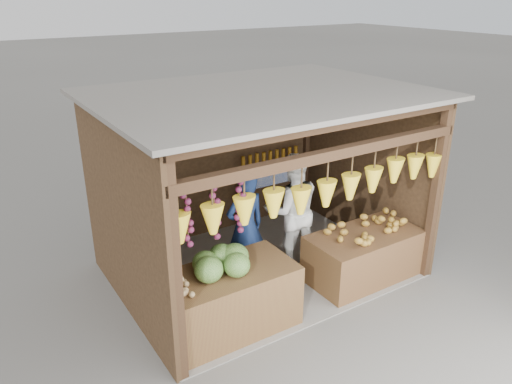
% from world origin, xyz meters
% --- Properties ---
extents(ground, '(80.00, 80.00, 0.00)m').
position_xyz_m(ground, '(0.00, 0.00, 0.00)').
color(ground, '#514F49').
rests_on(ground, ground).
extents(stall_structure, '(4.30, 3.30, 2.66)m').
position_xyz_m(stall_structure, '(-0.03, -0.04, 1.67)').
color(stall_structure, slate).
rests_on(stall_structure, ground).
extents(back_shelf, '(1.25, 0.32, 1.32)m').
position_xyz_m(back_shelf, '(1.05, 1.28, 0.87)').
color(back_shelf, '#382314').
rests_on(back_shelf, ground).
extents(counter_left, '(1.67, 0.85, 0.82)m').
position_xyz_m(counter_left, '(-1.11, -0.98, 0.41)').
color(counter_left, '#502D1A').
rests_on(counter_left, ground).
extents(counter_right, '(1.62, 0.85, 0.71)m').
position_xyz_m(counter_right, '(1.12, -0.99, 0.35)').
color(counter_right, '#52361B').
rests_on(counter_right, ground).
extents(stool, '(0.29, 0.29, 0.27)m').
position_xyz_m(stool, '(-1.75, -0.05, 0.13)').
color(stool, black).
rests_on(stool, ground).
extents(man_standing, '(0.60, 0.39, 1.64)m').
position_xyz_m(man_standing, '(-0.31, -0.10, 0.82)').
color(man_standing, navy).
rests_on(man_standing, ground).
extents(woman_standing, '(1.03, 0.91, 1.76)m').
position_xyz_m(woman_standing, '(0.49, -0.10, 0.88)').
color(woman_standing, white).
rests_on(woman_standing, ground).
extents(vendor_seated, '(0.56, 0.43, 1.01)m').
position_xyz_m(vendor_seated, '(-1.75, -0.05, 0.77)').
color(vendor_seated, brown).
rests_on(vendor_seated, stool).
extents(melon_pile, '(1.00, 0.50, 0.32)m').
position_xyz_m(melon_pile, '(-1.18, -0.96, 0.98)').
color(melon_pile, '#1D5115').
rests_on(melon_pile, counter_left).
extents(tanfruit_pile, '(0.34, 0.40, 0.13)m').
position_xyz_m(tanfruit_pile, '(-1.75, -1.08, 0.88)').
color(tanfruit_pile, olive).
rests_on(tanfruit_pile, counter_left).
extents(mango_pile, '(1.40, 0.64, 0.22)m').
position_xyz_m(mango_pile, '(1.23, -0.99, 0.82)').
color(mango_pile, '#A94116').
rests_on(mango_pile, counter_right).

